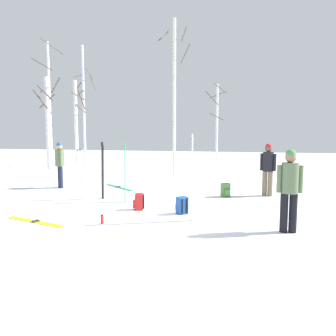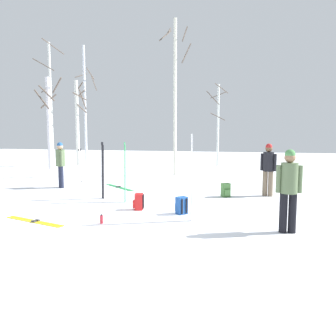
# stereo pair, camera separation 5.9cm
# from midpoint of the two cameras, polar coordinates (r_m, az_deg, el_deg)

# --- Properties ---
(ground_plane) EXTENTS (60.00, 60.00, 0.00)m
(ground_plane) POSITION_cam_midpoint_polar(r_m,az_deg,el_deg) (7.56, -8.63, -9.46)
(ground_plane) COLOR white
(person_0) EXTENTS (0.50, 0.34, 1.72)m
(person_0) POSITION_cam_midpoint_polar(r_m,az_deg,el_deg) (10.83, 17.31, 0.32)
(person_0) COLOR #72604C
(person_0) RESTS_ON ground_plane
(person_1) EXTENTS (0.38, 0.41, 1.72)m
(person_1) POSITION_cam_midpoint_polar(r_m,az_deg,el_deg) (12.61, -18.93, 1.04)
(person_1) COLOR #1E2338
(person_1) RESTS_ON ground_plane
(person_2) EXTENTS (0.52, 0.34, 1.72)m
(person_2) POSITION_cam_midpoint_polar(r_m,az_deg,el_deg) (6.93, 20.71, -2.91)
(person_2) COLOR black
(person_2) RESTS_ON ground_plane
(ski_pair_planted_0) EXTENTS (0.08, 0.19, 2.03)m
(ski_pair_planted_0) POSITION_cam_midpoint_polar(r_m,az_deg,el_deg) (7.32, 4.11, -1.85)
(ski_pair_planted_0) COLOR white
(ski_pair_planted_0) RESTS_ON ground_plane
(ski_pair_planted_1) EXTENTS (0.16, 0.13, 1.78)m
(ski_pair_planted_1) POSITION_cam_midpoint_polar(r_m,az_deg,el_deg) (10.10, -11.80, -0.49)
(ski_pair_planted_1) COLOR black
(ski_pair_planted_1) RESTS_ON ground_plane
(ski_pair_planted_2) EXTENTS (0.08, 0.26, 1.78)m
(ski_pair_planted_2) POSITION_cam_midpoint_polar(r_m,az_deg,el_deg) (9.53, -7.89, -0.79)
(ski_pair_planted_2) COLOR green
(ski_pair_planted_2) RESTS_ON ground_plane
(ski_pair_lying_0) EXTENTS (1.75, 0.59, 0.05)m
(ski_pair_lying_0) POSITION_cam_midpoint_polar(r_m,az_deg,el_deg) (8.06, -22.97, -8.82)
(ski_pair_lying_0) COLOR yellow
(ski_pair_lying_0) RESTS_ON ground_plane
(ski_pair_lying_1) EXTENTS (1.57, 1.30, 0.05)m
(ski_pair_lying_1) POSITION_cam_midpoint_polar(r_m,az_deg,el_deg) (12.23, -8.95, -3.44)
(ski_pair_lying_1) COLOR green
(ski_pair_lying_1) RESTS_ON ground_plane
(ski_poles_1) EXTENTS (0.07, 0.28, 1.44)m
(ski_poles_1) POSITION_cam_midpoint_polar(r_m,az_deg,el_deg) (13.46, -15.71, 0.52)
(ski_poles_1) COLOR #B2B2BC
(ski_poles_1) RESTS_ON ground_plane
(backpack_0) EXTENTS (0.32, 0.30, 0.44)m
(backpack_0) POSITION_cam_midpoint_polar(r_m,az_deg,el_deg) (8.59, -5.43, -6.05)
(backpack_0) COLOR red
(backpack_0) RESTS_ON ground_plane
(backpack_1) EXTENTS (0.35, 0.34, 0.44)m
(backpack_1) POSITION_cam_midpoint_polar(r_m,az_deg,el_deg) (8.13, 2.29, -6.73)
(backpack_1) COLOR #1E4C99
(backpack_1) RESTS_ON ground_plane
(backpack_2) EXTENTS (0.33, 0.34, 0.44)m
(backpack_2) POSITION_cam_midpoint_polar(r_m,az_deg,el_deg) (10.48, 10.11, -3.92)
(backpack_2) COLOR #4C7F3F
(backpack_2) RESTS_ON ground_plane
(water_bottle_0) EXTENTS (0.07, 0.07, 0.21)m
(water_bottle_0) POSITION_cam_midpoint_polar(r_m,az_deg,el_deg) (7.44, -11.94, -8.99)
(water_bottle_0) COLOR red
(water_bottle_0) RESTS_ON ground_plane
(water_bottle_1) EXTENTS (0.07, 0.07, 0.25)m
(water_bottle_1) POSITION_cam_midpoint_polar(r_m,az_deg,el_deg) (10.90, 21.73, -4.37)
(water_bottle_1) COLOR green
(water_bottle_1) RESTS_ON ground_plane
(birch_tree_0) EXTENTS (1.57, 1.44, 7.56)m
(birch_tree_0) POSITION_cam_midpoint_polar(r_m,az_deg,el_deg) (21.23, -20.54, 10.85)
(birch_tree_0) COLOR silver
(birch_tree_0) RESTS_ON ground_plane
(birch_tree_1) EXTENTS (1.45, 1.42, 5.23)m
(birch_tree_1) POSITION_cam_midpoint_polar(r_m,az_deg,el_deg) (19.61, -20.82, 7.94)
(birch_tree_1) COLOR silver
(birch_tree_1) RESTS_ON ground_plane
(birch_tree_2) EXTENTS (0.95, 1.18, 5.41)m
(birch_tree_2) POSITION_cam_midpoint_polar(r_m,az_deg,el_deg) (21.41, -16.16, 8.12)
(birch_tree_2) COLOR silver
(birch_tree_2) RESTS_ON ground_plane
(birch_tree_3) EXTENTS (1.45, 1.30, 7.84)m
(birch_tree_3) POSITION_cam_midpoint_polar(r_m,az_deg,el_deg) (22.42, -14.89, 10.99)
(birch_tree_3) COLOR silver
(birch_tree_3) RESTS_ON ground_plane
(birch_tree_4) EXTENTS (1.52, 1.21, 7.49)m
(birch_tree_4) POSITION_cam_midpoint_polar(r_m,az_deg,el_deg) (15.84, 1.04, 13.03)
(birch_tree_4) COLOR silver
(birch_tree_4) RESTS_ON ground_plane
(birch_tree_5) EXTENTS (1.38, 1.34, 5.13)m
(birch_tree_5) POSITION_cam_midpoint_polar(r_m,az_deg,el_deg) (20.58, 8.66, 7.98)
(birch_tree_5) COLOR silver
(birch_tree_5) RESTS_ON ground_plane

